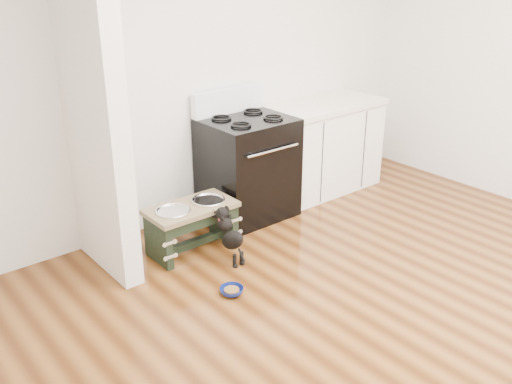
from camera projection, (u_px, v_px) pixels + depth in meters
name	position (u px, v px, depth m)	size (l,w,h in m)	color
ground	(426.00, 334.00, 3.68)	(5.00, 5.00, 0.00)	#43220C
room_shell	(461.00, 85.00, 3.05)	(5.00, 5.00, 5.00)	silver
partition_wall	(92.00, 96.00, 3.96)	(0.15, 0.80, 2.70)	silver
oven_range	(247.00, 166.00, 5.18)	(0.76, 0.69, 1.14)	black
cabinet_run	(322.00, 147.00, 5.77)	(1.24, 0.64, 0.91)	white
dog_feeder	(192.00, 219.00, 4.61)	(0.72, 0.39, 0.41)	black
puppy	(230.00, 233.00, 4.46)	(0.13, 0.37, 0.44)	black
floor_bowl	(232.00, 291.00, 4.10)	(0.17, 0.17, 0.05)	navy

